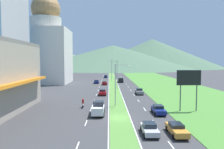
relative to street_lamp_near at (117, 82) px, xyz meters
name	(u,v)px	position (x,y,z in m)	size (l,w,h in m)	color
ground_plane	(119,118)	(0.08, -8.77, -4.96)	(600.00, 600.00, 0.00)	#38383A
grass_median	(113,81)	(0.08, 51.23, -4.93)	(3.20, 240.00, 0.06)	#518438
grass_verge_right	(159,81)	(20.68, 51.23, -4.93)	(24.00, 240.00, 0.06)	#477F33
lane_dash_left_1	(77,147)	(-5.02, -20.10, -4.95)	(0.16, 2.80, 0.01)	silver
lane_dash_left_2	(86,123)	(-5.02, -11.44, -4.95)	(0.16, 2.80, 0.01)	silver
lane_dash_left_3	(91,109)	(-5.02, -2.78, -4.95)	(0.16, 2.80, 0.01)	silver
lane_dash_left_4	(94,101)	(-5.02, 5.88, -4.95)	(0.16, 2.80, 0.01)	silver
lane_dash_left_5	(96,95)	(-5.02, 14.54, -4.95)	(0.16, 2.80, 0.01)	silver
lane_dash_left_6	(98,90)	(-5.02, 23.20, -4.95)	(0.16, 2.80, 0.01)	silver
lane_dash_left_7	(99,87)	(-5.02, 31.86, -4.95)	(0.16, 2.80, 0.01)	silver
lane_dash_left_8	(100,84)	(-5.02, 40.52, -4.95)	(0.16, 2.80, 0.01)	silver
lane_dash_left_9	(101,82)	(-5.02, 49.18, -4.95)	(0.16, 2.80, 0.01)	silver
lane_dash_left_10	(102,80)	(-5.02, 57.84, -4.95)	(0.16, 2.80, 0.01)	silver
lane_dash_left_11	(102,79)	(-5.02, 66.50, -4.95)	(0.16, 2.80, 0.01)	silver
lane_dash_left_12	(103,77)	(-5.02, 75.16, -4.95)	(0.16, 2.80, 0.01)	silver
lane_dash_left_13	(103,76)	(-5.02, 83.82, -4.95)	(0.16, 2.80, 0.01)	silver
lane_dash_left_14	(104,75)	(-5.02, 92.48, -4.95)	(0.16, 2.80, 0.01)	silver
lane_dash_right_1	(172,146)	(5.18, -20.10, -4.95)	(0.16, 2.80, 0.01)	silver
lane_dash_right_2	(155,123)	(5.18, -11.44, -4.95)	(0.16, 2.80, 0.01)	silver
lane_dash_right_3	(145,109)	(5.18, -2.78, -4.95)	(0.16, 2.80, 0.01)	silver
lane_dash_right_4	(138,101)	(5.18, 5.88, -4.95)	(0.16, 2.80, 0.01)	silver
lane_dash_right_5	(134,95)	(5.18, 14.54, -4.95)	(0.16, 2.80, 0.01)	silver
lane_dash_right_6	(131,90)	(5.18, 23.20, -4.95)	(0.16, 2.80, 0.01)	silver
lane_dash_right_7	(128,87)	(5.18, 31.86, -4.95)	(0.16, 2.80, 0.01)	silver
lane_dash_right_8	(126,84)	(5.18, 40.52, -4.95)	(0.16, 2.80, 0.01)	silver
lane_dash_right_9	(125,82)	(5.18, 49.18, -4.95)	(0.16, 2.80, 0.01)	silver
lane_dash_right_10	(123,80)	(5.18, 57.84, -4.95)	(0.16, 2.80, 0.01)	silver
lane_dash_right_11	(122,79)	(5.18, 66.50, -4.95)	(0.16, 2.80, 0.01)	silver
lane_dash_right_12	(121,77)	(5.18, 75.16, -4.95)	(0.16, 2.80, 0.01)	silver
lane_dash_right_13	(120,76)	(5.18, 83.82, -4.95)	(0.16, 2.80, 0.01)	silver
lane_dash_right_14	(120,75)	(5.18, 92.48, -4.95)	(0.16, 2.80, 0.01)	silver
edge_line_median_left	(109,81)	(-1.67, 51.23, -4.95)	(0.16, 240.00, 0.01)	silver
edge_line_median_right	(117,81)	(1.83, 51.23, -4.95)	(0.16, 240.00, 0.01)	silver
domed_building	(47,46)	(-27.36, 45.45, 10.17)	(18.29, 18.29, 36.06)	silver
midrise_colored	(45,49)	(-34.02, 65.12, 10.02)	(12.46, 12.46, 29.96)	#9E9384
hill_far_left	(66,60)	(-68.10, 282.59, 6.04)	(158.48, 158.48, 22.00)	#516B56
hill_far_center	(113,57)	(2.95, 213.75, 9.04)	(199.07, 199.07, 27.99)	#47664C
hill_far_right	(152,53)	(56.39, 242.69, 14.23)	(179.77, 179.77, 38.38)	#47664C
street_lamp_near	(117,82)	(0.00, 0.00, 0.00)	(2.99, 0.28, 8.54)	#99999E
street_lamp_mid	(116,73)	(0.63, 26.74, 0.40)	(3.41, 0.48, 9.23)	#99999E
street_lamp_far	(112,69)	(-0.11, 53.57, 0.64)	(3.32, 0.43, 9.70)	#99999E
billboard_roadside	(189,80)	(12.84, -4.49, 0.73)	(4.44, 0.28, 7.54)	#4C4C51
car_0	(96,82)	(-6.75, 43.54, -4.21)	(1.95, 4.61, 1.44)	navy
car_1	(139,91)	(6.72, 15.19, -4.15)	(1.95, 4.29, 1.62)	slate
car_2	(105,83)	(-3.34, 38.55, -4.25)	(1.89, 4.45, 1.36)	maroon
car_3	(103,92)	(-3.34, 14.05, -4.17)	(1.94, 4.34, 1.56)	maroon
car_4	(106,76)	(-3.44, 71.92, -4.21)	(1.88, 4.28, 1.45)	navy
car_5	(149,129)	(3.46, -16.42, -4.22)	(1.90, 4.20, 1.45)	#B2B2B7
car_6	(158,109)	(6.97, -6.25, -4.19)	(1.89, 4.56, 1.52)	navy
car_7	(177,129)	(6.80, -16.61, -4.22)	(1.87, 4.70, 1.42)	#C6842D
pickup_truck_0	(121,80)	(3.39, 47.50, -3.98)	(2.18, 5.40, 2.00)	black
pickup_truck_1	(98,108)	(-3.48, -6.28, -3.98)	(2.18, 5.40, 2.00)	silver
motorcycle_rider	(83,104)	(-6.74, -1.17, -4.21)	(0.36, 2.00, 1.80)	black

